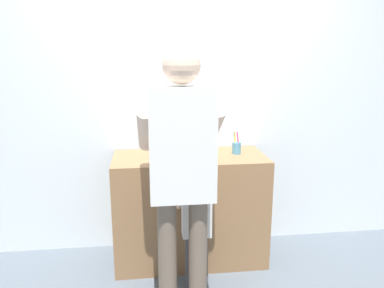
% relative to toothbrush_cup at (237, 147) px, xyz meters
% --- Properties ---
extents(ground_plane, '(14.00, 14.00, 0.00)m').
position_rel_toothbrush_cup_xyz_m(ground_plane, '(-0.39, -0.33, -0.94)').
color(ground_plane, slate).
extents(back_wall, '(4.40, 0.08, 2.70)m').
position_rel_toothbrush_cup_xyz_m(back_wall, '(-0.39, 0.29, 0.41)').
color(back_wall, silver).
rests_on(back_wall, ground).
extents(vanity_cabinet, '(1.21, 0.54, 0.89)m').
position_rel_toothbrush_cup_xyz_m(vanity_cabinet, '(-0.39, -0.03, -0.50)').
color(vanity_cabinet, olive).
rests_on(vanity_cabinet, ground).
extents(sink_basin, '(0.32, 0.32, 0.11)m').
position_rel_toothbrush_cup_xyz_m(sink_basin, '(-0.39, -0.05, 0.00)').
color(sink_basin, silver).
rests_on(sink_basin, vanity_cabinet).
extents(faucet, '(0.18, 0.14, 0.18)m').
position_rel_toothbrush_cup_xyz_m(faucet, '(-0.39, 0.15, 0.03)').
color(faucet, '#B7BABF').
rests_on(faucet, vanity_cabinet).
extents(toothbrush_cup, '(0.07, 0.07, 0.21)m').
position_rel_toothbrush_cup_xyz_m(toothbrush_cup, '(0.00, 0.00, 0.00)').
color(toothbrush_cup, '#4C8EB2').
rests_on(toothbrush_cup, vanity_cabinet).
extents(soap_bottle, '(0.06, 0.06, 0.17)m').
position_rel_toothbrush_cup_xyz_m(soap_bottle, '(-0.67, -0.02, 0.01)').
color(soap_bottle, '#66B2D1').
rests_on(soap_bottle, vanity_cabinet).
extents(child_toddler, '(0.28, 0.28, 0.90)m').
position_rel_toothbrush_cup_xyz_m(child_toddler, '(-0.39, -0.43, -0.41)').
color(child_toddler, '#47474C').
rests_on(child_toddler, ground).
extents(adult_parent, '(0.54, 0.56, 1.73)m').
position_rel_toothbrush_cup_xyz_m(adult_parent, '(-0.51, -0.67, 0.10)').
color(adult_parent, '#6B5B4C').
rests_on(adult_parent, ground).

